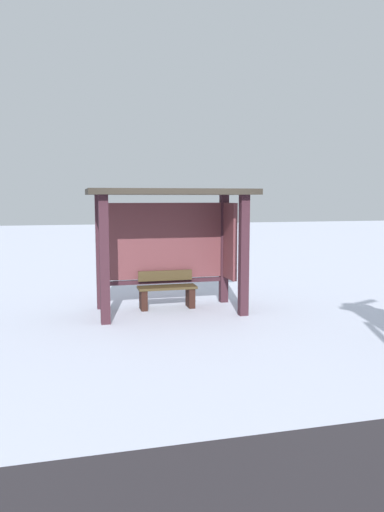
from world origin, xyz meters
TOP-DOWN VIEW (x-y plane):
  - ground_plane at (0.00, 0.00)m, footprint 60.00×60.00m
  - bus_shelter at (0.09, 0.17)m, footprint 2.98×1.67m
  - bench_left_inside at (0.00, 0.31)m, footprint 1.13×0.39m

SIDE VIEW (x-z plane):
  - ground_plane at x=0.00m, z-range 0.00..0.00m
  - bench_left_inside at x=0.00m, z-range -0.03..0.69m
  - bus_shelter at x=0.09m, z-range 0.54..2.84m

